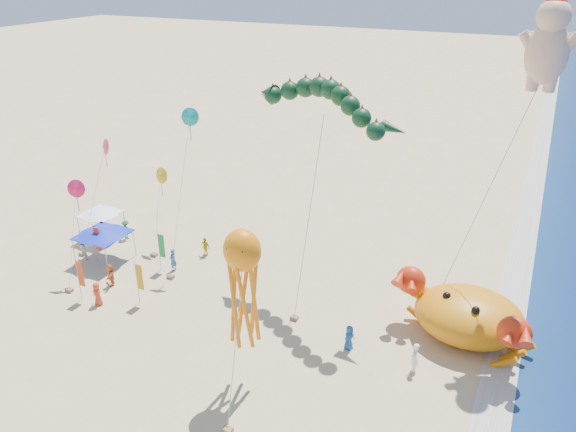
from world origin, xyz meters
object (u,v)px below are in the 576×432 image
object	(u,v)px
dragon_kite	(322,106)
canopy_white	(100,212)
crab_inflatable	(468,315)
canopy_blue	(102,232)
cherub_kite	(548,43)
octopus_kite	(243,279)

from	to	relation	value
dragon_kite	canopy_white	size ratio (longest dim) A/B	4.61
crab_inflatable	canopy_blue	xyz separation A→B (m)	(-27.01, -1.71, 0.71)
crab_inflatable	canopy_white	xyz separation A→B (m)	(-29.80, 1.13, 0.71)
canopy_white	canopy_blue	bearing A→B (deg)	-45.50
dragon_kite	canopy_white	bearing A→B (deg)	-177.93
dragon_kite	cherub_kite	distance (m)	13.06
dragon_kite	canopy_white	xyz separation A→B (m)	(-19.13, -0.69, -10.62)
crab_inflatable	octopus_kite	size ratio (longest dim) A/B	0.96
crab_inflatable	cherub_kite	bearing A→B (deg)	65.26
cherub_kite	canopy_blue	xyz separation A→B (m)	(-28.56, -5.07, -14.97)
cherub_kite	canopy_blue	bearing A→B (deg)	-169.93
crab_inflatable	canopy_blue	world-z (taller)	crab_inflatable
crab_inflatable	dragon_kite	xyz separation A→B (m)	(-10.67, 1.82, 11.33)
crab_inflatable	cherub_kite	xyz separation A→B (m)	(1.55, 3.36, 15.68)
canopy_white	crab_inflatable	bearing A→B (deg)	-2.17
dragon_kite	cherub_kite	xyz separation A→B (m)	(12.22, 1.54, 4.35)
octopus_kite	canopy_white	distance (m)	22.19
cherub_kite	canopy_white	distance (m)	34.82
crab_inflatable	cherub_kite	world-z (taller)	cherub_kite
octopus_kite	canopy_blue	xyz separation A→B (m)	(-16.53, 7.29, -4.10)
cherub_kite	canopy_blue	distance (m)	32.64
canopy_white	octopus_kite	bearing A→B (deg)	-27.66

